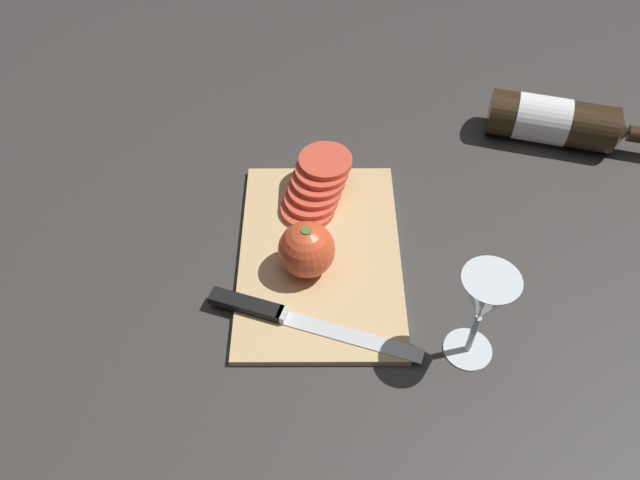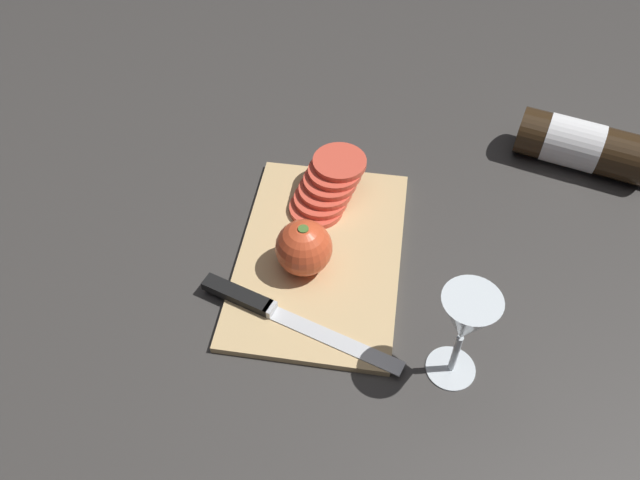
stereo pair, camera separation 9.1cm
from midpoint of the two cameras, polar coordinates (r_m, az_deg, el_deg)
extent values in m
plane|color=#383533|center=(0.95, -1.32, -1.43)|extent=(3.00, 3.00, 0.00)
cube|color=tan|center=(0.94, -2.77, -1.57)|extent=(0.37, 0.24, 0.01)
cylinder|color=#332314|center=(1.17, 18.29, 10.21)|extent=(0.13, 0.23, 0.08)
cone|color=#332314|center=(1.19, 23.89, 8.90)|extent=(0.08, 0.04, 0.08)
cylinder|color=silver|center=(1.17, 17.46, 10.39)|extent=(0.10, 0.11, 0.08)
cylinder|color=silver|center=(0.87, 10.40, -9.96)|extent=(0.07, 0.07, 0.00)
cylinder|color=silver|center=(0.83, 10.78, -8.60)|extent=(0.01, 0.01, 0.07)
cone|color=silver|center=(0.77, 11.61, -5.56)|extent=(0.07, 0.07, 0.08)
cone|color=beige|center=(0.79, 11.30, -6.69)|extent=(0.02, 0.02, 0.03)
sphere|color=#DB4C28|center=(0.89, -4.17, -1.06)|extent=(0.08, 0.08, 0.08)
cylinder|color=#47702D|center=(0.86, -4.31, 0.55)|extent=(0.01, 0.01, 0.01)
cube|color=silver|center=(0.85, -0.23, -9.02)|extent=(0.08, 0.20, 0.00)
cube|color=silver|center=(0.87, -6.51, -7.00)|extent=(0.03, 0.02, 0.01)
cube|color=black|center=(0.88, -9.72, -6.04)|extent=(0.06, 0.11, 0.01)
cylinder|color=#DB4C38|center=(0.99, -3.77, 2.71)|extent=(0.09, 0.09, 0.01)
cylinder|color=#DB4C38|center=(0.99, -3.44, 3.60)|extent=(0.09, 0.09, 0.01)
cylinder|color=#DB4C38|center=(0.99, -3.11, 4.48)|extent=(0.09, 0.09, 0.01)
cylinder|color=#DB4C38|center=(0.99, -2.79, 5.36)|extent=(0.09, 0.09, 0.01)
cylinder|color=#DB4C38|center=(1.00, -2.46, 6.24)|extent=(0.09, 0.09, 0.01)
cylinder|color=#DB4C38|center=(1.00, -2.13, 7.11)|extent=(0.09, 0.09, 0.01)
camera|label=1|loc=(0.05, -92.87, -3.39)|focal=35.00mm
camera|label=2|loc=(0.05, 87.13, 3.39)|focal=35.00mm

